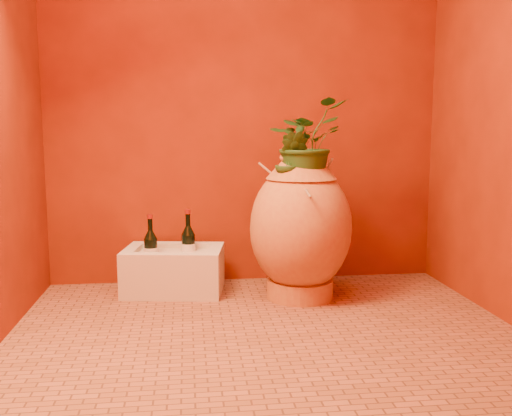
{
  "coord_description": "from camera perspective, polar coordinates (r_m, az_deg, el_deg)",
  "views": [
    {
      "loc": [
        -0.37,
        -2.66,
        0.99
      ],
      "look_at": [
        -0.01,
        0.35,
        0.57
      ],
      "focal_mm": 40.0,
      "sensor_mm": 36.0,
      "label": 1
    }
  ],
  "objects": [
    {
      "name": "plant_side",
      "position": [
        3.19,
        3.55,
        4.66
      ],
      "size": [
        0.24,
        0.23,
        0.34
      ],
      "primitive_type": "imported",
      "rotation": [
        0.0,
        0.0,
        -0.56
      ],
      "color": "#1F491A",
      "rests_on": "amphora"
    },
    {
      "name": "plant_main",
      "position": [
        3.28,
        4.98,
        6.55
      ],
      "size": [
        0.58,
        0.58,
        0.49
      ],
      "primitive_type": "imported",
      "rotation": [
        0.0,
        0.0,
        0.68
      ],
      "color": "#1F491A",
      "rests_on": "amphora"
    },
    {
      "name": "wine_bottle_a",
      "position": [
        3.52,
        -6.78,
        -3.81
      ],
      "size": [
        0.09,
        0.09,
        0.35
      ],
      "color": "black",
      "rests_on": "stone_basin"
    },
    {
      "name": "stone_basin",
      "position": [
        3.52,
        -8.21,
        -6.26
      ],
      "size": [
        0.64,
        0.48,
        0.27
      ],
      "rotation": [
        0.0,
        0.0,
        -0.15
      ],
      "color": "beige",
      "rests_on": "floor"
    },
    {
      "name": "amphora",
      "position": [
        3.32,
        4.48,
        -1.91
      ],
      "size": [
        0.63,
        0.64,
        0.85
      ],
      "rotation": [
        0.0,
        0.0,
        -0.06
      ],
      "color": "#B07831",
      "rests_on": "floor"
    },
    {
      "name": "floor",
      "position": [
        2.87,
        1.01,
        -12.27
      ],
      "size": [
        2.5,
        2.5,
        0.0
      ],
      "primitive_type": "plane",
      "color": "brown",
      "rests_on": "ground"
    },
    {
      "name": "wall_tap",
      "position": [
        3.66,
        5.34,
        3.34
      ],
      "size": [
        0.08,
        0.17,
        0.18
      ],
      "color": "#976522",
      "rests_on": "wall_back"
    },
    {
      "name": "wall_back",
      "position": [
        3.69,
        -1.12,
        12.0
      ],
      "size": [
        2.5,
        0.02,
        2.5
      ],
      "primitive_type": "cube",
      "color": "#621905",
      "rests_on": "ground"
    },
    {
      "name": "wine_bottle_b",
      "position": [
        3.47,
        -10.48,
        -4.16
      ],
      "size": [
        0.08,
        0.08,
        0.34
      ],
      "color": "black",
      "rests_on": "stone_basin"
    },
    {
      "name": "wine_bottle_c",
      "position": [
        3.49,
        -10.46,
        -4.13
      ],
      "size": [
        0.08,
        0.08,
        0.33
      ],
      "color": "black",
      "rests_on": "stone_basin"
    }
  ]
}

